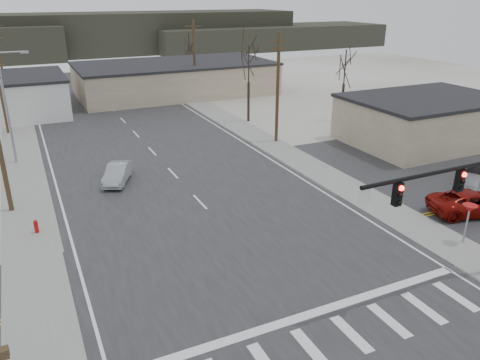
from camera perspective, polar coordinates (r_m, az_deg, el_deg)
The scene contains 26 objects.
ground at distance 25.15m, azimuth 1.65°, elevation -9.62°, with size 140.00×140.00×0.00m, color white.
main_road at distance 37.81m, azimuth -8.65°, elevation 1.30°, with size 18.00×110.00×0.05m, color #262628.
cross_road at distance 25.14m, azimuth 1.65°, elevation -9.58°, with size 90.00×10.00×0.04m, color #262628.
parking_lot at distance 41.10m, azimuth 23.28°, elevation 1.40°, with size 18.00×20.00×0.03m, color #262628.
sidewalk_left at distance 41.24m, azimuth -24.98°, elevation 1.20°, with size 3.00×90.00×0.06m, color gray.
sidewalk_right at distance 46.00m, azimuth 2.21°, elevation 5.28°, with size 3.00×90.00×0.06m, color gray.
traffic_signal_mast at distance 23.46m, azimuth 26.59°, elevation -1.70°, with size 8.95×0.43×7.20m.
fire_hydrant at distance 29.91m, azimuth -23.60°, elevation -5.20°, with size 0.24×0.24×0.87m.
yield_sign at distance 28.62m, azimuth 26.18°, elevation -3.28°, with size 0.80×0.80×2.35m.
building_right_far at distance 67.03m, azimuth -7.91°, elevation 12.21°, with size 26.30×14.30×4.30m.
building_lot at distance 47.22m, azimuth 21.65°, elevation 6.86°, with size 14.30×10.30×4.30m.
upole_left_d at distance 71.55m, azimuth -27.23°, elevation 13.17°, with size 2.20×0.30×10.00m.
upole_right_a at distance 43.50m, azimuth 4.62°, elevation 11.30°, with size 2.20×0.30×10.00m.
upole_right_b at distance 63.31m, azimuth -5.58°, elevation 14.56°, with size 2.20×0.30×10.00m.
streetlight_main at distance 41.88m, azimuth -26.44°, elevation 8.52°, with size 2.40×0.25×9.00m.
tree_right_mid at distance 50.82m, azimuth 1.07°, elevation 13.69°, with size 3.74×3.74×8.33m.
tree_right_far at distance 75.67m, azimuth -6.24°, elevation 15.98°, with size 3.52×3.52×7.84m.
tree_lot at distance 52.50m, azimuth 12.67°, elevation 13.06°, with size 3.52×3.52×7.84m.
hill_center at distance 118.05m, azimuth -13.68°, elevation 17.06°, with size 80.00×18.00×9.00m, color #333026.
hill_right at distance 124.84m, azimuth 3.62°, elevation 17.02°, with size 60.00×18.00×5.50m, color #333026.
sedan_crossing at distance 35.78m, azimuth -14.69°, elevation 0.82°, with size 1.45×4.14×1.37m, color gray.
car_far_a at distance 71.56m, azimuth -12.72°, elevation 11.37°, with size 2.04×5.02×1.46m, color black.
car_far_b at distance 78.71m, azimuth -23.71°, elevation 10.94°, with size 1.51×3.74×1.27m, color black.
car_parked_red at distance 33.08m, azimuth 26.41°, elevation -2.48°, with size 2.49×5.39×1.50m, color maroon.
car_parked_dark_b at distance 45.19m, azimuth 23.58°, elevation 4.18°, with size 1.67×4.79×1.58m, color black.
car_parked_silver at distance 36.46m, azimuth 26.49°, elevation -0.41°, with size 1.99×4.89×1.42m, color gray.
Camera 1 is at (-9.80, -19.10, 13.12)m, focal length 35.00 mm.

